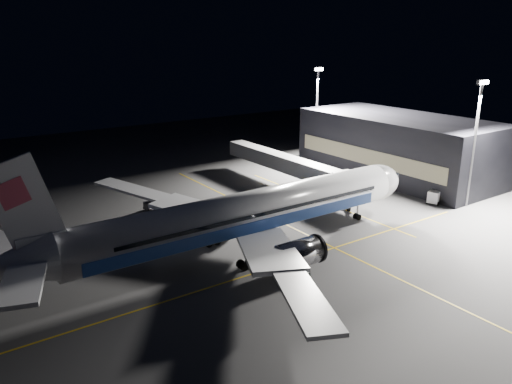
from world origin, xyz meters
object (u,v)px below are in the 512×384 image
object	(u,v)px
jet_bridge	(292,165)
safety_cone_a	(167,224)
floodlight_mast_north	(317,106)
floodlight_mast_south	(476,133)
safety_cone_b	(260,226)
safety_cone_c	(224,212)
baggage_tug	(153,205)
airliner	(240,215)
service_truck	(436,196)

from	to	relation	value
jet_bridge	safety_cone_a	bearing A→B (deg)	-171.45
floodlight_mast_north	floodlight_mast_south	bearing A→B (deg)	-90.00
jet_bridge	safety_cone_a	size ratio (longest dim) A/B	49.94
safety_cone_b	safety_cone_c	size ratio (longest dim) A/B	0.95
floodlight_mast_south	baggage_tug	xyz separation A→B (m)	(-43.69, 27.98, -11.45)
floodlight_mast_south	safety_cone_c	bearing A→B (deg)	150.31
floodlight_mast_north	safety_cone_c	size ratio (longest dim) A/B	30.61
floodlight_mast_north	baggage_tug	distance (m)	46.26
airliner	safety_cone_a	world-z (taller)	airliner
jet_bridge	floodlight_mast_north	bearing A→B (deg)	37.74
jet_bridge	safety_cone_a	distance (m)	27.59
airliner	safety_cone_a	bearing A→B (deg)	105.51
service_truck	safety_cone_a	size ratio (longest dim) A/B	6.93
jet_bridge	safety_cone_b	xyz separation A→B (m)	(-16.00, -12.36, -4.26)
service_truck	baggage_tug	distance (m)	47.47
service_truck	safety_cone_a	distance (m)	45.21
airliner	baggage_tug	xyz separation A→B (m)	(-2.62, 21.97, -4.24)
safety_cone_a	safety_cone_c	xyz separation A→B (m)	(9.85, 0.00, -0.01)
jet_bridge	baggage_tug	world-z (taller)	jet_bridge
airliner	floodlight_mast_south	bearing A→B (deg)	-8.33
safety_cone_b	safety_cone_c	xyz separation A→B (m)	(-1.11, 8.31, 0.02)
jet_bridge	floodlight_mast_south	size ratio (longest dim) A/B	1.66
floodlight_mast_south	baggage_tug	distance (m)	53.13
service_truck	safety_cone_b	xyz separation A→B (m)	(-31.37, 7.54, -0.90)
airliner	service_truck	bearing A→B (deg)	-2.75
service_truck	baggage_tug	bearing A→B (deg)	128.96
jet_bridge	floodlight_mast_north	xyz separation A→B (m)	(18.00, 13.93, 7.79)
airliner	safety_cone_c	world-z (taller)	airliner
airliner	baggage_tug	world-z (taller)	airliner
service_truck	safety_cone_c	distance (m)	36.15
floodlight_mast_north	floodlight_mast_south	size ratio (longest dim) A/B	1.00
airliner	safety_cone_c	distance (m)	15.97
jet_bridge	service_truck	world-z (taller)	jet_bridge
floodlight_mast_north	safety_cone_a	xyz separation A→B (m)	(-44.96, -17.99, -12.03)
baggage_tug	floodlight_mast_south	bearing A→B (deg)	-32.12
floodlight_mast_south	jet_bridge	bearing A→B (deg)	126.79
floodlight_mast_north	baggage_tug	xyz separation A→B (m)	(-43.69, -10.02, -11.45)
airliner	jet_bridge	world-z (taller)	airliner
airliner	safety_cone_a	xyz separation A→B (m)	(-3.89, 14.00, -4.82)
safety_cone_c	jet_bridge	bearing A→B (deg)	13.34
safety_cone_b	airliner	bearing A→B (deg)	-141.18
airliner	safety_cone_b	world-z (taller)	airliner
jet_bridge	safety_cone_b	size ratio (longest dim) A/B	53.65
airliner	floodlight_mast_south	size ratio (longest dim) A/B	2.97
service_truck	safety_cone_b	size ratio (longest dim) A/B	7.45
airliner	safety_cone_c	xyz separation A→B (m)	(5.97, 14.00, -4.83)
floodlight_mast_south	baggage_tug	world-z (taller)	floodlight_mast_south
airliner	floodlight_mast_north	size ratio (longest dim) A/B	2.97
jet_bridge	floodlight_mast_south	xyz separation A→B (m)	(18.00, -24.07, 7.79)
floodlight_mast_north	service_truck	world-z (taller)	floodlight_mast_north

